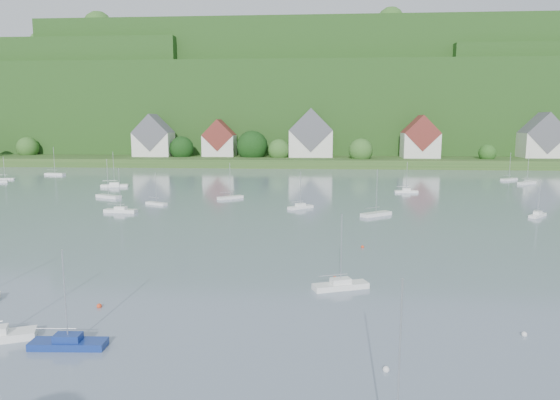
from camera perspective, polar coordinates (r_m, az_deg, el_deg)
name	(u,v)px	position (r m, az deg, el deg)	size (l,w,h in m)	color
far_shore_strip	(299,158)	(202.16, 2.12, 4.77)	(600.00, 60.00, 3.00)	#2B4F1D
forested_ridge	(304,109)	(270.26, 2.74, 10.33)	(620.00, 181.22, 69.89)	#184014
village_building_0	(154,139)	(198.52, -14.19, 6.74)	(14.00, 10.40, 16.00)	silver
village_building_1	(219,141)	(194.19, -6.92, 6.68)	(12.00, 9.36, 14.00)	silver
village_building_2	(311,137)	(189.62, 3.53, 7.14)	(16.00, 11.44, 18.00)	silver
village_building_3	(420,140)	(191.47, 15.66, 6.59)	(13.00, 10.40, 15.50)	silver
village_building_4	(542,140)	(208.89, 27.69, 6.12)	(15.00, 10.40, 16.50)	silver
near_sailboat_1	(68,342)	(40.15, -22.97, -14.68)	(5.43, 1.79, 7.23)	navy
near_sailboat_3	(341,285)	(49.45, 6.91, -9.54)	(5.64, 3.30, 7.35)	white
mooring_buoy_0	(99,307)	(47.29, -19.88, -11.43)	(0.45, 0.45, 0.45)	red
mooring_buoy_1	(386,371)	(34.96, 11.97, -18.54)	(0.46, 0.46, 0.46)	silver
mooring_buoy_2	(335,279)	(52.35, 6.26, -8.96)	(0.43, 0.43, 0.43)	red
mooring_buoy_3	(362,248)	(65.40, 9.37, -5.39)	(0.41, 0.41, 0.41)	red
mooring_buoy_4	(524,336)	(43.31, 26.04, -13.72)	(0.43, 0.43, 0.43)	silver
far_sailboat_cluster	(320,190)	(117.12, 4.60, 1.19)	(192.77, 64.40, 8.71)	white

